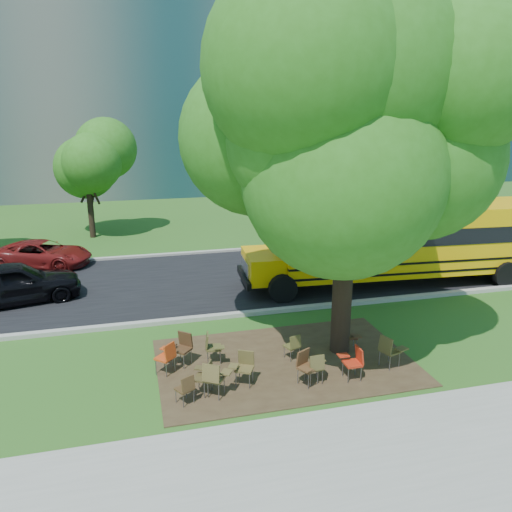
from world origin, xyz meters
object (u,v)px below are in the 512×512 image
object	(u,v)px
chair_8	(167,355)
chair_3	(244,365)
chair_11	(294,344)
black_car	(13,283)
chair_6	(354,360)
chair_7	(390,349)
bg_car_red	(43,254)
school_bus	(418,238)
chair_0	(186,386)
chair_5	(306,364)
chair_4	(316,365)
chair_2	(205,374)
chair_10	(212,345)
main_tree	(350,144)
chair_1	(214,376)
chair_9	(182,345)
chair_12	(349,335)

from	to	relation	value
chair_8	chair_3	bearing A→B (deg)	-75.61
chair_11	black_car	distance (m)	10.74
chair_6	chair_7	bearing A→B (deg)	-75.43
bg_car_red	chair_7	bearing A→B (deg)	-119.76
school_bus	chair_6	bearing A→B (deg)	-127.70
chair_0	chair_5	xyz separation A→B (m)	(3.04, 0.15, 0.09)
bg_car_red	chair_0	bearing A→B (deg)	-138.84
chair_0	chair_4	world-z (taller)	chair_4
chair_2	chair_10	size ratio (longest dim) A/B	0.99
school_bus	bg_car_red	xyz separation A→B (m)	(-15.10, 6.02, -1.24)
chair_7	black_car	size ratio (longest dim) A/B	0.21
chair_4	chair_7	size ratio (longest dim) A/B	0.90
main_tree	chair_1	bearing A→B (deg)	-158.37
chair_1	chair_10	distance (m)	1.77
chair_0	chair_8	size ratio (longest dim) A/B	0.85
chair_6	black_car	world-z (taller)	black_car
chair_9	chair_11	distance (m)	3.09
school_bus	chair_9	xyz separation A→B (m)	(-10.04, -4.71, -1.26)
chair_3	black_car	distance (m)	10.17
school_bus	chair_8	bearing A→B (deg)	-150.29
chair_5	bg_car_red	size ratio (longest dim) A/B	0.22
chair_3	chair_10	xyz separation A→B (m)	(-0.61, 1.30, -0.01)
chair_3	chair_11	distance (m)	1.89
school_bus	black_car	size ratio (longest dim) A/B	2.86
chair_1	chair_4	xyz separation A→B (m)	(2.61, 0.02, -0.06)
chair_1	chair_7	xyz separation A→B (m)	(4.83, 0.29, -0.01)
school_bus	chair_11	world-z (taller)	school_bus
chair_4	chair_8	xyz separation A→B (m)	(-3.62, 1.46, 0.03)
chair_6	bg_car_red	xyz separation A→B (m)	(-9.28, 12.62, 0.03)
chair_6	chair_12	bearing A→B (deg)	-19.84
chair_1	chair_12	xyz separation A→B (m)	(4.24, 1.57, -0.11)
chair_0	chair_8	bearing A→B (deg)	72.03
chair_1	chair_6	world-z (taller)	chair_1
chair_5	chair_11	world-z (taller)	chair_5
chair_2	school_bus	bearing A→B (deg)	-30.37
chair_1	chair_8	size ratio (longest dim) A/B	1.06
chair_8	chair_6	bearing A→B (deg)	-64.20
school_bus	chair_12	bearing A→B (deg)	-132.44
chair_3	chair_4	world-z (taller)	chair_3
main_tree	chair_5	bearing A→B (deg)	-136.46
main_tree	chair_7	size ratio (longest dim) A/B	10.08
chair_6	black_car	size ratio (longest dim) A/B	0.20
chair_6	black_car	xyz separation A→B (m)	(-9.61, 8.02, 0.22)
chair_4	chair_5	bearing A→B (deg)	169.04
chair_4	chair_1	bearing A→B (deg)	176.16
chair_6	chair_12	size ratio (longest dim) A/B	1.17
main_tree	chair_2	world-z (taller)	main_tree
chair_12	chair_11	bearing A→B (deg)	-75.00
chair_2	chair_4	distance (m)	2.80
main_tree	chair_5	xyz separation A→B (m)	(-1.60, -1.52, -5.36)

